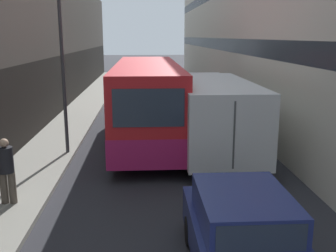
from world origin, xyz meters
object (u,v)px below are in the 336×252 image
car_hatchback (244,236)px  bus (147,100)px  pedestrian (6,169)px  box_truck (209,109)px  street_lamp (59,2)px

car_hatchback → bus: (-1.58, 9.68, 0.87)m
bus → pedestrian: bus is taller
pedestrian → bus: bearing=62.0°
car_hatchback → pedestrian: (-5.06, 3.14, 0.25)m
bus → box_truck: bus is taller
pedestrian → box_truck: bearing=41.9°
street_lamp → box_truck: bearing=9.1°
car_hatchback → street_lamp: street_lamp is taller
bus → street_lamp: 5.10m
street_lamp → car_hatchback: bearing=-59.4°
pedestrian → street_lamp: (0.61, 4.37, 4.24)m
car_hatchback → bus: bearing=99.3°
pedestrian → street_lamp: size_ratio=0.22×
box_truck → pedestrian: box_truck is taller
box_truck → bus: bearing=150.2°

